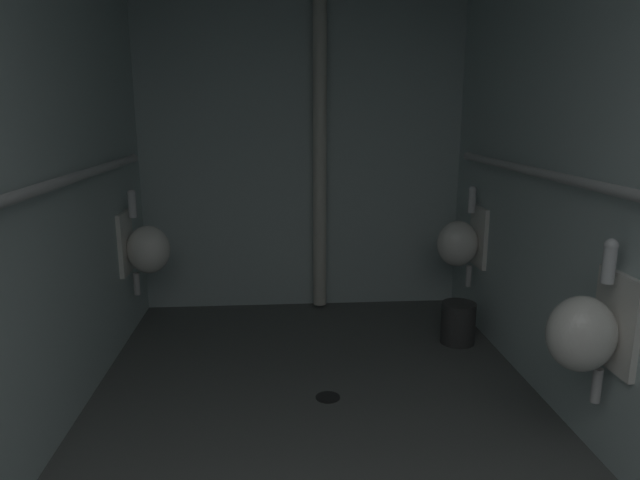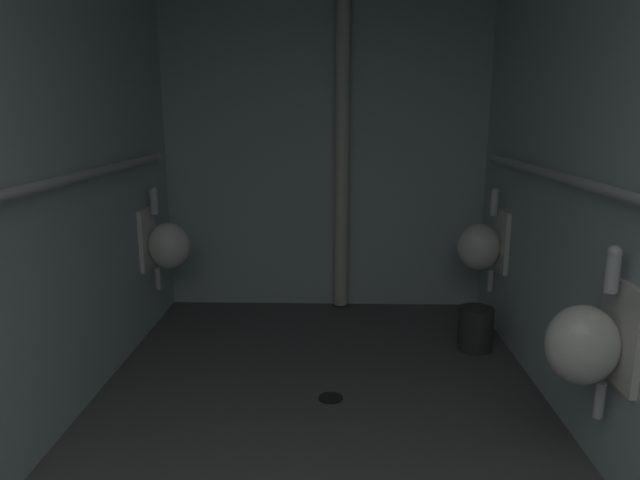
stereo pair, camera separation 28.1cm
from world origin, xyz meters
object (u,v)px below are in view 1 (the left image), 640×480
Objects in this scene: urinal_right_mid at (586,331)px; standpipe_back_wall at (320,152)px; floor_drain at (328,397)px; urinal_right_far at (460,242)px; urinal_left_mid at (145,248)px; waste_bin at (458,323)px.

urinal_right_mid is 2.51m from standpipe_back_wall.
floor_drain is at bearing 146.93° from urinal_right_mid.
standpipe_back_wall reaches higher than floor_drain.
urinal_right_far is at bearing 90.00° from urinal_right_mid.
urinal_left_mid is 1.70m from floor_drain.
standpipe_back_wall is at bearing 138.06° from waste_bin.
floor_drain is (-1.07, -1.02, -0.65)m from urinal_right_far.
standpipe_back_wall is at bearing 22.12° from urinal_left_mid.
waste_bin is (-0.09, -0.31, -0.51)m from urinal_right_far.
waste_bin is (2.18, -0.30, -0.51)m from urinal_left_mid.
floor_drain is (-0.07, -1.53, -1.27)m from standpipe_back_wall.
urinal_left_mid is 1.00× the size of urinal_right_far.
urinal_right_far is (0.00, 1.72, 0.00)m from urinal_right_mid.
waste_bin reaches higher than floor_drain.
urinal_right_far is 1.61m from floor_drain.
urinal_left_mid is 5.39× the size of floor_drain.
urinal_left_mid is 2.84m from urinal_right_mid.
standpipe_back_wall is 17.84× the size of floor_drain.
urinal_left_mid is 2.60× the size of waste_bin.
urinal_right_far is at bearing 43.76° from floor_drain.
floor_drain is at bearing -40.13° from urinal_left_mid.
floor_drain is at bearing -92.60° from standpipe_back_wall.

